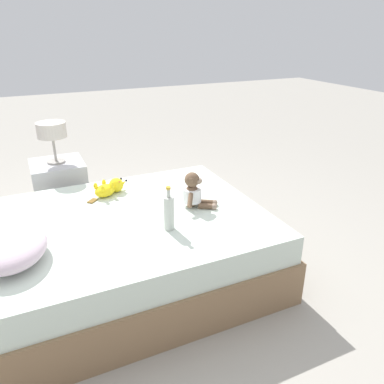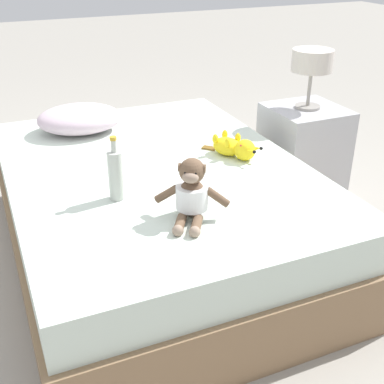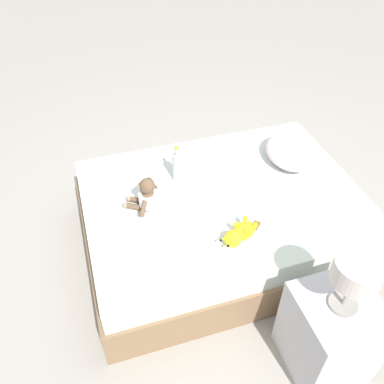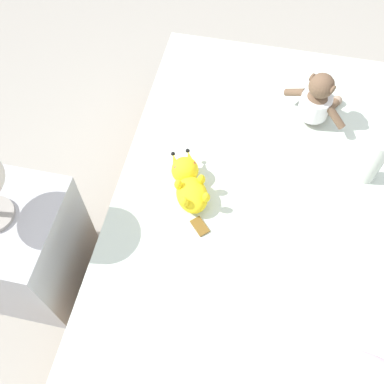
% 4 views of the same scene
% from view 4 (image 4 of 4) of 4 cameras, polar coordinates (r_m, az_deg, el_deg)
% --- Properties ---
extents(ground_plane, '(16.00, 16.00, 0.00)m').
position_cam_4_polar(ground_plane, '(1.99, 10.47, -9.99)').
color(ground_plane, '#9E998E').
extents(bed, '(1.34, 1.84, 0.46)m').
position_cam_4_polar(bed, '(1.78, 11.61, -7.29)').
color(bed, '#846647').
rests_on(bed, ground_plane).
extents(plush_monkey, '(0.26, 0.25, 0.24)m').
position_cam_4_polar(plush_monkey, '(1.80, 16.14, 11.41)').
color(plush_monkey, brown).
rests_on(plush_monkey, bed).
extents(plush_yellow_creature, '(0.20, 0.31, 0.10)m').
position_cam_4_polar(plush_yellow_creature, '(1.56, -0.40, 1.08)').
color(plush_yellow_creature, yellow).
rests_on(plush_yellow_creature, bed).
extents(glass_bottle, '(0.06, 0.06, 0.27)m').
position_cam_4_polar(glass_bottle, '(1.67, 22.92, 3.79)').
color(glass_bottle, '#B7BCB2').
rests_on(glass_bottle, bed).
extents(nightstand, '(0.40, 0.40, 0.55)m').
position_cam_4_polar(nightstand, '(1.82, -21.47, -7.00)').
color(nightstand, '#B2B2B7').
rests_on(nightstand, ground_plane).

